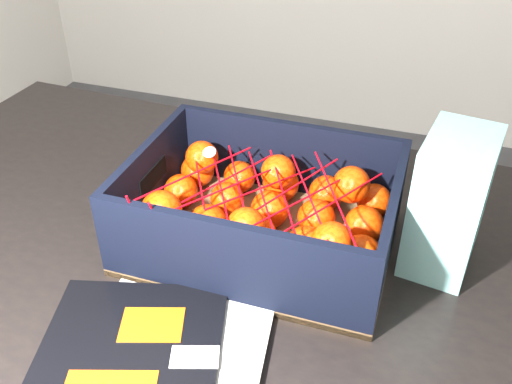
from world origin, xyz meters
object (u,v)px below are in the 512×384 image
(table, at_px, (197,295))
(retail_carton, at_px, (449,202))
(produce_crate, at_px, (263,219))
(magazine_stack, at_px, (141,382))

(table, height_order, retail_carton, retail_carton)
(produce_crate, xyz_separation_m, retail_carton, (0.25, 0.05, 0.05))
(magazine_stack, height_order, produce_crate, produce_crate)
(produce_crate, bearing_deg, retail_carton, 10.70)
(table, distance_m, retail_carton, 0.40)
(table, bearing_deg, produce_crate, 24.76)
(produce_crate, height_order, retail_carton, retail_carton)
(retail_carton, bearing_deg, produce_crate, -160.47)
(magazine_stack, distance_m, retail_carton, 0.45)
(produce_crate, bearing_deg, magazine_stack, -100.05)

